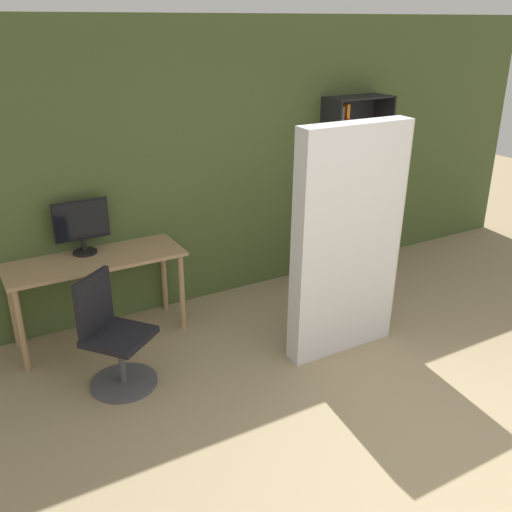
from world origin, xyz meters
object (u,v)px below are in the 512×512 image
bookshelf (344,194)px  mattress_near (348,243)px  office_chair (114,343)px  monitor (82,224)px

bookshelf → mattress_near: mattress_near is taller
office_chair → monitor: bearing=85.9°
bookshelf → mattress_near: bearing=-127.3°
office_chair → bookshelf: bookshelf is taller
office_chair → bookshelf: (2.89, 0.91, 0.52)m
bookshelf → mattress_near: size_ratio=0.99×
monitor → bookshelf: bearing=-0.4°
monitor → mattress_near: 2.26m
office_chair → mattress_near: (1.85, -0.45, 0.61)m
monitor → bookshelf: (2.82, -0.02, -0.14)m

